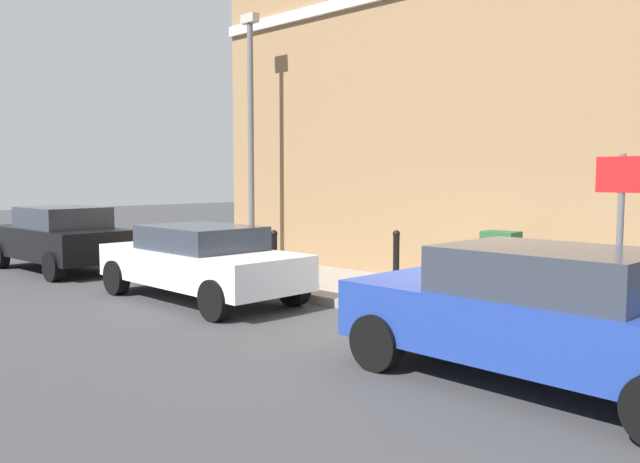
{
  "coord_description": "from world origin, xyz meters",
  "views": [
    {
      "loc": [
        -7.25,
        -4.54,
        2.16
      ],
      "look_at": [
        0.92,
        3.22,
        1.2
      ],
      "focal_mm": 35.41,
      "sensor_mm": 36.0,
      "label": 1
    }
  ],
  "objects_px": {
    "car_blue": "(540,313)",
    "bollard_far_kerb": "(274,256)",
    "car_black": "(61,238)",
    "street_sign": "(620,219)",
    "lamppost": "(251,128)",
    "utility_cabinet": "(500,269)",
    "car_white": "(201,260)",
    "bollard_near_cabinet": "(396,256)"
  },
  "relations": [
    {
      "from": "bollard_near_cabinet",
      "to": "street_sign",
      "type": "relative_size",
      "value": 0.45
    },
    {
      "from": "car_black",
      "to": "street_sign",
      "type": "distance_m",
      "value": 11.92
    },
    {
      "from": "bollard_near_cabinet",
      "to": "car_black",
      "type": "bearing_deg",
      "value": 112.49
    },
    {
      "from": "utility_cabinet",
      "to": "bollard_near_cabinet",
      "type": "relative_size",
      "value": 1.11
    },
    {
      "from": "lamppost",
      "to": "bollard_far_kerb",
      "type": "bearing_deg",
      "value": -122.48
    },
    {
      "from": "car_black",
      "to": "bollard_near_cabinet",
      "type": "bearing_deg",
      "value": -158.14
    },
    {
      "from": "lamppost",
      "to": "bollard_near_cabinet",
      "type": "bearing_deg",
      "value": -91.31
    },
    {
      "from": "car_white",
      "to": "utility_cabinet",
      "type": "bearing_deg",
      "value": -145.35
    },
    {
      "from": "utility_cabinet",
      "to": "car_blue",
      "type": "bearing_deg",
      "value": -146.2
    },
    {
      "from": "utility_cabinet",
      "to": "bollard_near_cabinet",
      "type": "distance_m",
      "value": 2.16
    },
    {
      "from": "bollard_far_kerb",
      "to": "lamppost",
      "type": "height_order",
      "value": "lamppost"
    },
    {
      "from": "car_blue",
      "to": "lamppost",
      "type": "height_order",
      "value": "lamppost"
    },
    {
      "from": "utility_cabinet",
      "to": "bollard_near_cabinet",
      "type": "height_order",
      "value": "utility_cabinet"
    },
    {
      "from": "lamppost",
      "to": "street_sign",
      "type": "bearing_deg",
      "value": -99.6
    },
    {
      "from": "car_blue",
      "to": "car_black",
      "type": "height_order",
      "value": "car_black"
    },
    {
      "from": "car_white",
      "to": "lamppost",
      "type": "bearing_deg",
      "value": -53.03
    },
    {
      "from": "car_blue",
      "to": "bollard_far_kerb",
      "type": "xyz_separation_m",
      "value": [
        1.65,
        5.92,
        -0.06
      ]
    },
    {
      "from": "street_sign",
      "to": "car_black",
      "type": "bearing_deg",
      "value": 98.16
    },
    {
      "from": "car_black",
      "to": "bollard_far_kerb",
      "type": "height_order",
      "value": "car_black"
    },
    {
      "from": "car_white",
      "to": "car_black",
      "type": "relative_size",
      "value": 1.07
    },
    {
      "from": "car_white",
      "to": "car_black",
      "type": "distance_m",
      "value": 5.27
    },
    {
      "from": "car_white",
      "to": "lamppost",
      "type": "height_order",
      "value": "lamppost"
    },
    {
      "from": "car_blue",
      "to": "street_sign",
      "type": "height_order",
      "value": "street_sign"
    },
    {
      "from": "car_black",
      "to": "bollard_near_cabinet",
      "type": "xyz_separation_m",
      "value": [
        3.05,
        -7.38,
        -0.07
      ]
    },
    {
      "from": "car_blue",
      "to": "bollard_far_kerb",
      "type": "bearing_deg",
      "value": -13.87
    },
    {
      "from": "car_white",
      "to": "bollard_near_cabinet",
      "type": "height_order",
      "value": "car_white"
    },
    {
      "from": "street_sign",
      "to": "lamppost",
      "type": "xyz_separation_m",
      "value": [
        1.46,
        8.65,
        1.64
      ]
    },
    {
      "from": "car_blue",
      "to": "lamppost",
      "type": "bearing_deg",
      "value": -19.47
    },
    {
      "from": "car_black",
      "to": "street_sign",
      "type": "xyz_separation_m",
      "value": [
        1.69,
        -11.77,
        0.89
      ]
    },
    {
      "from": "street_sign",
      "to": "utility_cabinet",
      "type": "bearing_deg",
      "value": 60.4
    },
    {
      "from": "bollard_far_kerb",
      "to": "car_blue",
      "type": "bearing_deg",
      "value": -105.55
    },
    {
      "from": "utility_cabinet",
      "to": "lamppost",
      "type": "distance_m",
      "value": 6.94
    },
    {
      "from": "car_black",
      "to": "utility_cabinet",
      "type": "xyz_separation_m",
      "value": [
        2.95,
        -9.54,
        -0.09
      ]
    },
    {
      "from": "car_blue",
      "to": "utility_cabinet",
      "type": "relative_size",
      "value": 3.58
    },
    {
      "from": "car_blue",
      "to": "lamppost",
      "type": "relative_size",
      "value": 0.72
    },
    {
      "from": "car_black",
      "to": "utility_cabinet",
      "type": "relative_size",
      "value": 3.45
    },
    {
      "from": "street_sign",
      "to": "lamppost",
      "type": "relative_size",
      "value": 0.4
    },
    {
      "from": "car_blue",
      "to": "car_white",
      "type": "bearing_deg",
      "value": -0.85
    },
    {
      "from": "bollard_near_cabinet",
      "to": "car_white",
      "type": "bearing_deg",
      "value": 144.08
    },
    {
      "from": "car_blue",
      "to": "bollard_near_cabinet",
      "type": "height_order",
      "value": "car_blue"
    },
    {
      "from": "car_white",
      "to": "bollard_far_kerb",
      "type": "height_order",
      "value": "car_white"
    },
    {
      "from": "utility_cabinet",
      "to": "lamppost",
      "type": "xyz_separation_m",
      "value": [
        0.2,
        6.43,
        2.62
      ]
    }
  ]
}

